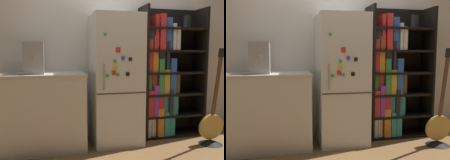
% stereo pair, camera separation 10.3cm
% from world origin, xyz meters
% --- Properties ---
extents(ground_plane, '(16.00, 16.00, 0.00)m').
position_xyz_m(ground_plane, '(0.00, 0.00, 0.00)').
color(ground_plane, olive).
extents(wall_back, '(8.00, 0.05, 2.60)m').
position_xyz_m(wall_back, '(0.00, 0.47, 1.30)').
color(wall_back, white).
rests_on(wall_back, ground_plane).
extents(refrigerator, '(0.62, 0.60, 1.66)m').
position_xyz_m(refrigerator, '(-0.00, 0.16, 0.83)').
color(refrigerator, white).
rests_on(refrigerator, ground_plane).
extents(bookshelf, '(0.90, 0.37, 1.80)m').
position_xyz_m(bookshelf, '(0.74, 0.29, 0.82)').
color(bookshelf, black).
rests_on(bookshelf, ground_plane).
extents(kitchen_counter, '(1.00, 0.61, 0.93)m').
position_xyz_m(kitchen_counter, '(-0.91, 0.15, 0.47)').
color(kitchen_counter, silver).
rests_on(kitchen_counter, ground_plane).
extents(espresso_machine, '(0.22, 0.34, 0.37)m').
position_xyz_m(espresso_machine, '(-1.00, 0.11, 1.12)').
color(espresso_machine, '#A5A39E').
rests_on(espresso_machine, kitchen_counter).
extents(guitar, '(0.33, 0.30, 1.23)m').
position_xyz_m(guitar, '(1.17, -0.22, 0.18)').
color(guitar, black).
rests_on(guitar, ground_plane).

